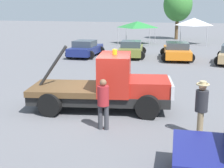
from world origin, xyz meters
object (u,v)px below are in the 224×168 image
parked_car_orange (177,51)px  canopy_tent_green (137,24)px  tow_truck (108,86)px  person_at_hood (103,101)px  tree_center (178,5)px  parked_car_olive (131,49)px  person_near_truck (201,105)px  parked_car_navy (85,49)px  canopy_tent_white (194,22)px

parked_car_orange → canopy_tent_green: size_ratio=1.41×
tow_truck → person_at_hood: 2.10m
parked_car_orange → tree_center: size_ratio=0.78×
tow_truck → parked_car_olive: (-2.39, 13.52, -0.28)m
person_near_truck → parked_car_navy: person_near_truck is taller
parked_car_orange → parked_car_navy: bearing=86.9°
parked_car_navy → canopy_tent_green: 10.93m
tree_center → person_at_hood: bearing=-88.4°
parked_car_navy → person_at_hood: bearing=-159.3°
tow_truck → parked_car_navy: (-6.06, 12.72, -0.28)m
canopy_tent_white → tow_truck: bearing=-94.4°
tow_truck → tree_center: bearing=78.4°
tow_truck → parked_car_navy: bearing=103.0°
person_at_hood → parked_car_orange: 15.62m
person_near_truck → parked_car_navy: bearing=-48.0°
tow_truck → canopy_tent_white: bearing=73.1°
parked_car_navy → parked_car_orange: (7.33, 0.85, 0.00)m
person_at_hood → parked_car_olive: (-2.88, 15.56, -0.33)m
tow_truck → parked_car_orange: bearing=72.2°
tree_center → canopy_tent_white: bearing=-66.3°
person_near_truck → parked_car_navy: size_ratio=0.39×
tow_truck → person_near_truck: bearing=-38.9°
canopy_tent_white → tree_center: (-2.33, 5.30, 1.86)m
person_at_hood → tree_center: tree_center is taller
parked_car_navy → canopy_tent_white: size_ratio=1.48×
parked_car_olive → tree_center: (1.96, 16.48, 3.67)m
parked_car_olive → canopy_tent_green: 10.10m
canopy_tent_green → person_near_truck: bearing=-73.1°
person_at_hood → person_near_truck: bearing=-89.6°
person_at_hood → canopy_tent_white: (1.41, 26.74, 1.49)m
parked_car_orange → tree_center: tree_center is taller
parked_car_navy → canopy_tent_green: canopy_tent_green is taller
parked_car_navy → parked_car_olive: bearing=-80.9°
parked_car_navy → parked_car_olive: (3.68, 0.80, -0.00)m
tow_truck → canopy_tent_green: 23.76m
person_near_truck → parked_car_orange: person_near_truck is taller
person_at_hood → parked_car_orange: bearing=-7.9°
parked_car_navy → parked_car_olive: same height
parked_car_navy → canopy_tent_green: (1.96, 10.65, 1.50)m
canopy_tent_white → tree_center: 6.08m
person_at_hood → canopy_tent_green: canopy_tent_green is taller
person_near_truck → person_at_hood: size_ratio=1.05×
canopy_tent_green → tree_center: bearing=61.0°
parked_car_olive → tree_center: size_ratio=0.69×
tow_truck → parked_car_orange: tow_truck is taller
person_near_truck → parked_car_orange: 15.48m
parked_car_navy → parked_car_orange: 7.37m
person_near_truck → canopy_tent_green: size_ratio=0.50×
canopy_tent_green → parked_car_olive: bearing=-80.1°
canopy_tent_green → canopy_tent_white: size_ratio=1.17×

